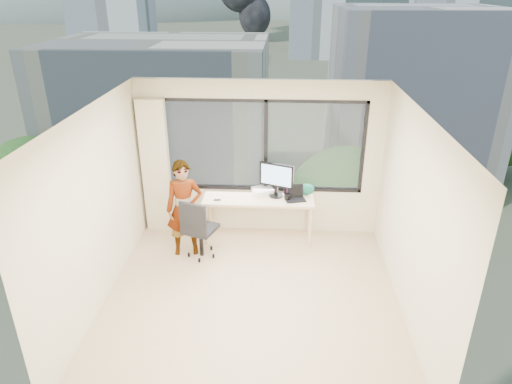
# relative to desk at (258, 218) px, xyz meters

# --- Properties ---
(floor) EXTENTS (4.00, 4.00, 0.01)m
(floor) POSITION_rel_desk_xyz_m (0.00, -1.66, -0.38)
(floor) COLOR tan
(floor) RESTS_ON ground
(ceiling) EXTENTS (4.00, 4.00, 0.01)m
(ceiling) POSITION_rel_desk_xyz_m (0.00, -1.66, 2.23)
(ceiling) COLOR white
(ceiling) RESTS_ON ground
(wall_front) EXTENTS (4.00, 0.01, 2.60)m
(wall_front) POSITION_rel_desk_xyz_m (0.00, -3.66, 0.93)
(wall_front) COLOR beige
(wall_front) RESTS_ON ground
(wall_left) EXTENTS (0.01, 4.00, 2.60)m
(wall_left) POSITION_rel_desk_xyz_m (-2.00, -1.66, 0.93)
(wall_left) COLOR beige
(wall_left) RESTS_ON ground
(wall_right) EXTENTS (0.01, 4.00, 2.60)m
(wall_right) POSITION_rel_desk_xyz_m (2.00, -1.66, 0.93)
(wall_right) COLOR beige
(wall_right) RESTS_ON ground
(window_wall) EXTENTS (3.30, 0.16, 1.55)m
(window_wall) POSITION_rel_desk_xyz_m (0.05, 0.34, 1.15)
(window_wall) COLOR black
(window_wall) RESTS_ON ground
(curtain) EXTENTS (0.45, 0.14, 2.30)m
(curtain) POSITION_rel_desk_xyz_m (-1.72, 0.22, 0.77)
(curtain) COLOR beige
(curtain) RESTS_ON floor
(desk) EXTENTS (1.80, 0.60, 0.75)m
(desk) POSITION_rel_desk_xyz_m (0.00, 0.00, 0.00)
(desk) COLOR beige
(desk) RESTS_ON floor
(chair) EXTENTS (0.66, 0.66, 1.02)m
(chair) POSITION_rel_desk_xyz_m (-0.87, -0.61, 0.13)
(chair) COLOR black
(chair) RESTS_ON floor
(person) EXTENTS (0.62, 0.47, 1.55)m
(person) POSITION_rel_desk_xyz_m (-1.11, -0.52, 0.40)
(person) COLOR #2D2D33
(person) RESTS_ON floor
(monitor) EXTENTS (0.59, 0.33, 0.58)m
(monitor) POSITION_rel_desk_xyz_m (0.29, 0.07, 0.67)
(monitor) COLOR black
(monitor) RESTS_ON desk
(game_console) EXTENTS (0.41, 0.38, 0.08)m
(game_console) POSITION_rel_desk_xyz_m (0.06, 0.19, 0.41)
(game_console) COLOR white
(game_console) RESTS_ON desk
(laptop) EXTENTS (0.39, 0.40, 0.20)m
(laptop) POSITION_rel_desk_xyz_m (0.60, -0.06, 0.48)
(laptop) COLOR black
(laptop) RESTS_ON desk
(cellphone) EXTENTS (0.12, 0.06, 0.01)m
(cellphone) POSITION_rel_desk_xyz_m (-0.66, -0.14, 0.38)
(cellphone) COLOR black
(cellphone) RESTS_ON desk
(pen_cup) EXTENTS (0.11, 0.11, 0.11)m
(pen_cup) POSITION_rel_desk_xyz_m (0.47, -0.06, 0.43)
(pen_cup) COLOR black
(pen_cup) RESTS_ON desk
(handbag) EXTENTS (0.27, 0.16, 0.20)m
(handbag) POSITION_rel_desk_xyz_m (0.78, 0.15, 0.47)
(handbag) COLOR #0C4A3A
(handbag) RESTS_ON desk
(exterior_ground) EXTENTS (400.00, 400.00, 0.04)m
(exterior_ground) POSITION_rel_desk_xyz_m (0.00, 118.34, -14.38)
(exterior_ground) COLOR #515B3D
(exterior_ground) RESTS_ON ground
(near_bldg_a) EXTENTS (16.00, 12.00, 14.00)m
(near_bldg_a) POSITION_rel_desk_xyz_m (-9.00, 28.34, -7.38)
(near_bldg_a) COLOR beige
(near_bldg_a) RESTS_ON exterior_ground
(near_bldg_b) EXTENTS (14.00, 13.00, 16.00)m
(near_bldg_b) POSITION_rel_desk_xyz_m (12.00, 36.34, -6.38)
(near_bldg_b) COLOR beige
(near_bldg_b) RESTS_ON exterior_ground
(far_tower_a) EXTENTS (14.00, 14.00, 28.00)m
(far_tower_a) POSITION_rel_desk_xyz_m (-35.00, 93.34, -0.38)
(far_tower_a) COLOR silver
(far_tower_a) RESTS_ON exterior_ground
(far_tower_c) EXTENTS (15.00, 15.00, 26.00)m
(far_tower_c) POSITION_rel_desk_xyz_m (45.00, 138.34, -1.38)
(far_tower_c) COLOR silver
(far_tower_c) RESTS_ON exterior_ground
(far_tower_d) EXTENTS (16.00, 14.00, 22.00)m
(far_tower_d) POSITION_rel_desk_xyz_m (-60.00, 148.34, -3.38)
(far_tower_d) COLOR silver
(far_tower_d) RESTS_ON exterior_ground
(hill_a) EXTENTS (288.00, 216.00, 90.00)m
(hill_a) POSITION_rel_desk_xyz_m (-120.00, 318.34, -14.38)
(hill_a) COLOR slate
(hill_a) RESTS_ON exterior_ground
(hill_b) EXTENTS (300.00, 220.00, 96.00)m
(hill_b) POSITION_rel_desk_xyz_m (100.00, 318.34, -14.38)
(hill_b) COLOR slate
(hill_b) RESTS_ON exterior_ground
(tree_a) EXTENTS (7.00, 7.00, 8.00)m
(tree_a) POSITION_rel_desk_xyz_m (-16.00, 20.34, -10.38)
(tree_a) COLOR #274C19
(tree_a) RESTS_ON exterior_ground
(tree_b) EXTENTS (7.60, 7.60, 9.00)m
(tree_b) POSITION_rel_desk_xyz_m (4.00, 16.34, -9.88)
(tree_b) COLOR #274C19
(tree_b) RESTS_ON exterior_ground
(tree_c) EXTENTS (8.40, 8.40, 10.00)m
(tree_c) POSITION_rel_desk_xyz_m (22.00, 38.34, -9.38)
(tree_c) COLOR #274C19
(tree_c) RESTS_ON exterior_ground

